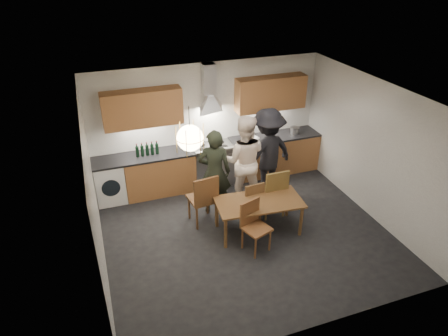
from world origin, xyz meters
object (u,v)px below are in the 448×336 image
object	(u,v)px
chair_back_left	(204,197)
person_right	(267,153)
person_mid	(244,160)
person_left	(214,172)
chair_front	(253,222)
stock_pot	(295,130)
dining_table	(259,205)
wine_bottles	(147,149)
mixing_bowl	(253,139)

from	to	relation	value
chair_back_left	person_right	size ratio (longest dim) A/B	0.56
person_mid	person_left	bearing A→B (deg)	37.48
person_mid	chair_front	bearing A→B (deg)	98.59
person_right	stock_pot	size ratio (longest dim) A/B	9.47
dining_table	stock_pot	world-z (taller)	stock_pot
chair_front	stock_pot	bearing A→B (deg)	30.45
stock_pot	wine_bottles	world-z (taller)	wine_bottles
person_mid	dining_table	bearing A→B (deg)	107.36
person_right	mixing_bowl	size ratio (longest dim) A/B	7.03
chair_back_left	stock_pot	distance (m)	2.97
stock_pot	mixing_bowl	bearing A→B (deg)	-178.18
mixing_bowl	wine_bottles	distance (m)	2.29
dining_table	chair_front	size ratio (longest dim) A/B	1.75
chair_front	mixing_bowl	distance (m)	2.52
dining_table	mixing_bowl	bearing A→B (deg)	75.54
chair_back_left	person_mid	size ratio (longest dim) A/B	0.56
person_mid	mixing_bowl	xyz separation A→B (m)	(0.56, 0.86, 0.00)
person_right	mixing_bowl	xyz separation A→B (m)	(0.00, 0.75, -0.01)
chair_front	mixing_bowl	size ratio (longest dim) A/B	3.39
person_left	person_mid	size ratio (longest dim) A/B	0.93
dining_table	wine_bottles	bearing A→B (deg)	134.52
dining_table	chair_back_left	bearing A→B (deg)	153.81
chair_front	wine_bottles	world-z (taller)	wine_bottles
chair_back_left	wine_bottles	distance (m)	1.68
person_mid	person_right	world-z (taller)	person_right
dining_table	mixing_bowl	world-z (taller)	mixing_bowl
chair_back_left	dining_table	bearing A→B (deg)	141.78
dining_table	person_mid	size ratio (longest dim) A/B	0.86
chair_back_left	person_right	bearing A→B (deg)	-164.58
chair_front	person_mid	world-z (taller)	person_mid
dining_table	wine_bottles	distance (m)	2.58
person_left	chair_front	bearing A→B (deg)	120.22
stock_pot	dining_table	bearing A→B (deg)	-131.62
chair_front	wine_bottles	xyz separation A→B (m)	(-1.34, 2.35, 0.52)
chair_front	wine_bottles	distance (m)	2.76
wine_bottles	chair_back_left	bearing A→B (deg)	-62.43
dining_table	person_left	bearing A→B (deg)	126.24
person_right	wine_bottles	distance (m)	2.43
dining_table	stock_pot	bearing A→B (deg)	53.44
dining_table	stock_pot	size ratio (longest dim) A/B	8.00
chair_front	stock_pot	world-z (taller)	stock_pot
chair_back_left	mixing_bowl	distance (m)	2.10
person_left	wine_bottles	world-z (taller)	person_left
mixing_bowl	person_right	bearing A→B (deg)	-90.19
dining_table	stock_pot	distance (m)	2.63
person_mid	person_right	xyz separation A→B (m)	(0.55, 0.11, 0.01)
wine_bottles	person_left	bearing A→B (deg)	-44.87
dining_table	chair_front	distance (m)	0.48
chair_front	wine_bottles	bearing A→B (deg)	100.75
chair_back_left	chair_front	size ratio (longest dim) A/B	1.15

